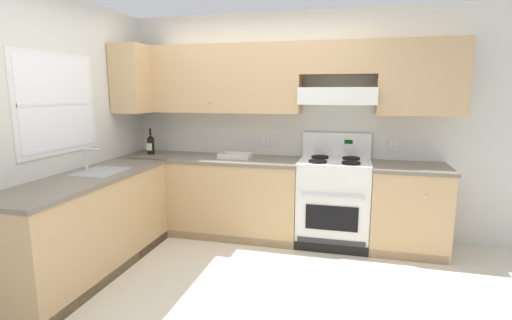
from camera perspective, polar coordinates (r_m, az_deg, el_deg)
The scene contains 8 objects.
ground_plane at distance 3.50m, azimuth -5.72°, elevation -18.29°, with size 7.04×7.04×0.00m, color beige.
wall_back at distance 4.46m, azimuth 5.56°, elevation 7.77°, with size 4.68×0.57×2.55m.
wall_left at distance 4.10m, azimuth -26.40°, elevation 4.65°, with size 0.47×4.00×2.55m.
counter_back_run at distance 4.41m, azimuth 0.72°, elevation -5.77°, with size 3.60×0.65×0.91m.
counter_left_run at distance 3.89m, azimuth -23.58°, elevation -8.75°, with size 0.63×1.91×1.13m.
stove at distance 4.31m, azimuth 11.43°, elevation -6.00°, with size 0.76×0.62×1.20m.
wine_bottle at distance 4.82m, azimuth -15.37°, elevation 2.30°, with size 0.08×0.08×0.31m.
bowl at distance 4.39m, azimuth -3.07°, elevation 0.53°, with size 0.36×0.23×0.06m.
Camera 1 is at (1.07, -2.88, 1.67)m, focal length 26.90 mm.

